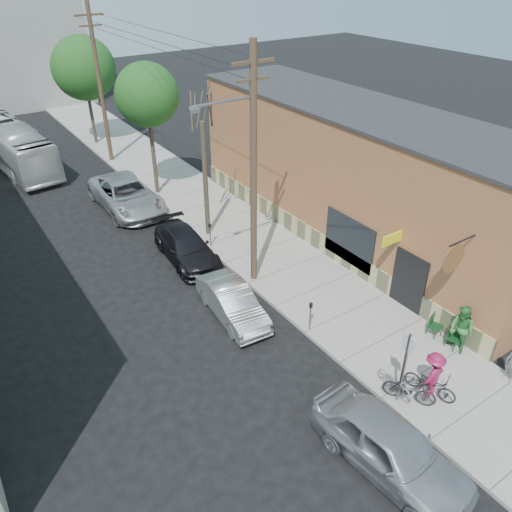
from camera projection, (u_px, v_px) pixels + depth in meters
ground at (262, 355)px, 18.37m from camera, size 120.00×120.00×0.00m
sidewalk at (213, 213)px, 28.10m from camera, size 4.50×58.00×0.15m
cafe_building at (355, 175)px, 24.44m from camera, size 6.60×20.20×6.61m
sign_post at (405, 362)px, 15.46m from camera, size 0.07×0.45×2.80m
parking_meter_near at (311, 312)px, 18.95m from camera, size 0.14×0.14×1.24m
parking_meter_far at (210, 231)px, 24.37m from camera, size 0.14×0.14×1.24m
utility_pole_near at (252, 168)px, 19.63m from camera, size 3.57×0.28×10.00m
utility_pole_far at (100, 83)px, 32.26m from camera, size 1.80×0.28×10.00m
tree_bare at (205, 181)px, 24.40m from camera, size 0.24×0.24×5.86m
tree_leafy_mid at (147, 95)px, 27.30m from camera, size 3.51×3.51×7.54m
tree_leafy_far at (84, 68)px, 35.32m from camera, size 4.46×4.46×7.63m
patio_chair_a at (435, 326)px, 18.86m from camera, size 0.63×0.63×0.88m
patio_chair_b at (454, 338)px, 18.29m from camera, size 0.63×0.63×0.88m
patron_green at (461, 330)px, 17.88m from camera, size 0.85×1.03×1.92m
cyclist at (433, 375)px, 16.12m from camera, size 1.15×0.71×1.73m
cyclist_bike at (430, 384)px, 16.33m from camera, size 1.12×1.85×0.92m
parked_bike_a at (410, 389)px, 16.05m from camera, size 1.33×1.71×1.03m
parked_bike_b at (395, 382)px, 16.47m from camera, size 0.64×1.57×0.81m
car_0 at (390, 446)px, 14.00m from camera, size 2.41×5.08×1.68m
car_1 at (233, 302)px, 19.96m from camera, size 1.78×4.25×1.36m
car_2 at (186, 247)px, 23.68m from camera, size 2.32×4.94×1.39m
car_3 at (126, 195)px, 28.28m from camera, size 2.83×6.11×1.70m
bus at (15, 147)px, 33.35m from camera, size 3.50×10.72×2.93m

